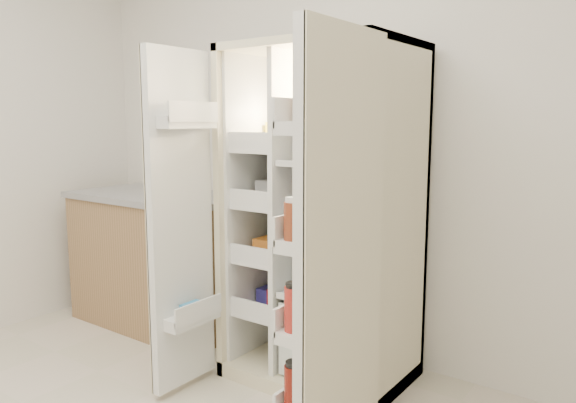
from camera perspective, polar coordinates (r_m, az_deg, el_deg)
The scene contains 5 objects.
wall_back at distance 3.30m, azimuth 5.19°, elevation 7.41°, with size 4.00×0.02×2.70m, color white.
refrigerator at distance 3.00m, azimuth 4.35°, elevation -4.43°, with size 0.92×0.70×1.80m.
freezer_door at distance 2.83m, azimuth -11.13°, elevation -2.22°, with size 0.15×0.40×1.72m.
fridge_door at distance 2.15m, azimuth 5.12°, elevation -6.05°, with size 0.17×0.58×1.72m.
kitchen_counter at distance 3.90m, azimuth -13.19°, elevation -5.84°, with size 1.26×0.67×0.92m.
Camera 1 is at (1.70, -0.83, 1.41)m, focal length 34.00 mm.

